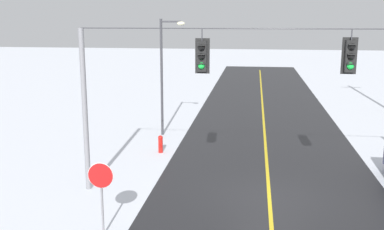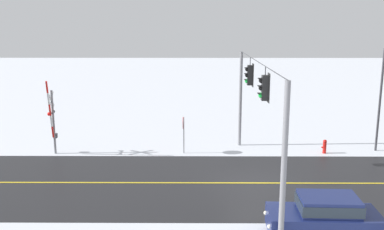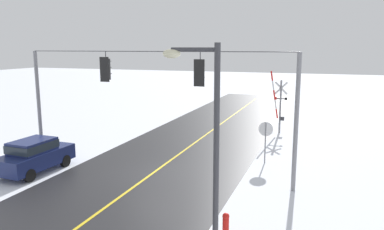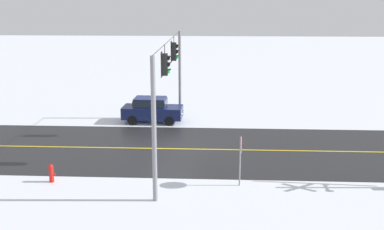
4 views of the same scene
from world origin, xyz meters
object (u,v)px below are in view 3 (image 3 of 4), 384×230
(railroad_crossing, at_px, (280,103))
(parked_car_navy, at_px, (35,154))
(stop_sign, at_px, (266,133))
(fire_hydrant, at_px, (226,224))
(streetlamp_near, at_px, (208,155))

(railroad_crossing, distance_m, parked_car_navy, 17.40)
(stop_sign, relative_size, fire_hydrant, 2.67)
(fire_hydrant, bearing_deg, stop_sign, -89.81)
(railroad_crossing, relative_size, parked_car_navy, 1.10)
(railroad_crossing, bearing_deg, stop_sign, 91.40)
(streetlamp_near, bearing_deg, stop_sign, -88.01)
(stop_sign, distance_m, parked_car_navy, 12.33)
(railroad_crossing, bearing_deg, streetlamp_near, 91.76)
(parked_car_navy, relative_size, fire_hydrant, 4.83)
(stop_sign, relative_size, parked_car_navy, 0.55)
(parked_car_navy, bearing_deg, streetlamp_near, 149.47)
(streetlamp_near, bearing_deg, railroad_crossing, -88.24)
(railroad_crossing, xyz_separation_m, fire_hydrant, (-0.23, 16.86, -1.81))
(railroad_crossing, height_order, parked_car_navy, railroad_crossing)
(streetlamp_near, bearing_deg, parked_car_navy, -30.53)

